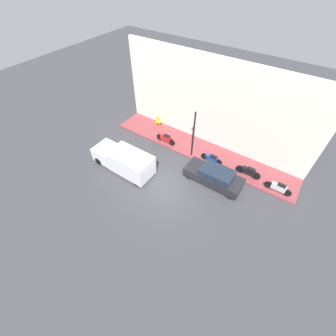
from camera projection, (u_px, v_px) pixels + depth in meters
ground_plane at (167, 188)px, 16.18m from camera, size 60.00×60.00×0.00m
sidewalk at (200, 150)px, 18.95m from camera, size 2.63×15.94×0.15m
building_facade at (214, 105)px, 17.24m from camera, size 0.30×15.94×7.19m
parked_car at (214, 176)px, 16.15m from camera, size 1.62×4.21×1.31m
delivery_van at (124, 160)px, 16.90m from camera, size 1.81×4.98×1.81m
scooter_silver at (279, 188)px, 15.50m from camera, size 0.30×1.84×0.80m
motorcycle_black at (249, 171)px, 16.53m from camera, size 0.30×1.85×0.81m
motorcycle_red at (166, 138)px, 19.21m from camera, size 0.30×1.85×0.81m
motorcycle_blue at (212, 158)px, 17.58m from camera, size 0.30×1.78×0.71m
streetlamp at (194, 127)px, 16.41m from camera, size 0.32×0.32×4.36m
cafe_chair at (158, 121)px, 20.83m from camera, size 0.40×0.40×0.99m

